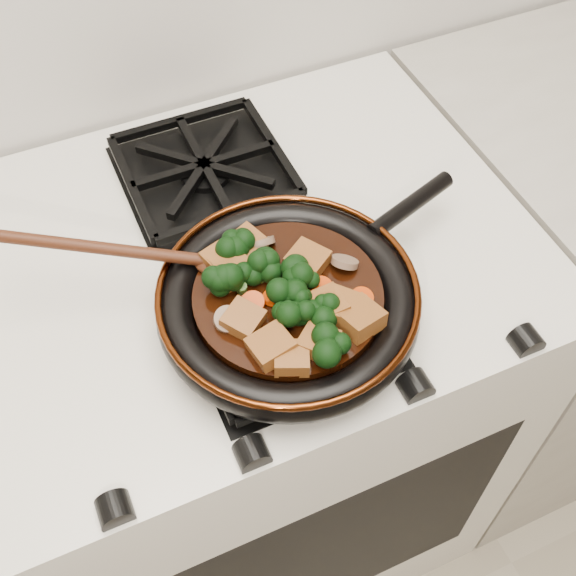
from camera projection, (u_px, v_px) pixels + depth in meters
name	position (u px, v px, depth m)	size (l,w,h in m)	color
stove	(255.00, 406.00, 1.31)	(0.76, 0.60, 0.90)	silver
burner_grate_front	(285.00, 319.00, 0.86)	(0.23, 0.23, 0.03)	black
burner_grate_back	(205.00, 170.00, 1.02)	(0.23, 0.23, 0.03)	black
skillet	(290.00, 300.00, 0.84)	(0.42, 0.31, 0.05)	black
braising_sauce	(288.00, 299.00, 0.84)	(0.22, 0.22, 0.02)	black
tofu_cube_0	(307.00, 261.00, 0.85)	(0.04, 0.04, 0.02)	brown
tofu_cube_1	(247.00, 243.00, 0.86)	(0.04, 0.04, 0.02)	brown
tofu_cube_2	(224.00, 261.00, 0.85)	(0.04, 0.04, 0.02)	brown
tofu_cube_3	(359.00, 318.00, 0.80)	(0.04, 0.04, 0.02)	brown
tofu_cube_4	(292.00, 358.00, 0.77)	(0.04, 0.04, 0.02)	brown
tofu_cube_5	(343.00, 309.00, 0.81)	(0.04, 0.04, 0.02)	brown
tofu_cube_6	(272.00, 347.00, 0.77)	(0.04, 0.04, 0.02)	brown
tofu_cube_7	(326.00, 307.00, 0.81)	(0.04, 0.04, 0.02)	brown
tofu_cube_8	(232.00, 269.00, 0.84)	(0.04, 0.04, 0.02)	brown
tofu_cube_9	(243.00, 320.00, 0.80)	(0.04, 0.04, 0.02)	brown
tofu_cube_10	(319.00, 343.00, 0.78)	(0.04, 0.04, 0.02)	brown
broccoli_floret_0	(221.00, 280.00, 0.82)	(0.06, 0.06, 0.06)	black
broccoli_floret_1	(300.00, 278.00, 0.83)	(0.06, 0.06, 0.06)	black
broccoli_floret_2	(242.00, 286.00, 0.82)	(0.06, 0.06, 0.05)	black
broccoli_floret_3	(292.00, 301.00, 0.81)	(0.06, 0.06, 0.06)	black
broccoli_floret_4	(293.00, 313.00, 0.80)	(0.06, 0.06, 0.05)	black
broccoli_floret_5	(260.00, 260.00, 0.84)	(0.06, 0.06, 0.05)	black
broccoli_floret_6	(260.00, 275.00, 0.83)	(0.06, 0.06, 0.05)	black
broccoli_floret_7	(236.00, 249.00, 0.86)	(0.06, 0.06, 0.05)	black
broccoli_floret_8	(322.00, 314.00, 0.80)	(0.06, 0.06, 0.05)	black
broccoli_floret_9	(329.00, 348.00, 0.77)	(0.06, 0.06, 0.05)	black
carrot_coin_0	(362.00, 298.00, 0.82)	(0.03, 0.03, 0.01)	#CB3705
carrot_coin_1	(253.00, 303.00, 0.81)	(0.03, 0.03, 0.01)	#CB3705
carrot_coin_2	(274.00, 297.00, 0.82)	(0.03, 0.03, 0.01)	#CB3705
carrot_coin_3	(249.00, 243.00, 0.87)	(0.03, 0.03, 0.01)	#CB3705
carrot_coin_4	(321.00, 287.00, 0.83)	(0.03, 0.03, 0.01)	#CB3705
mushroom_slice_0	(345.00, 262.00, 0.85)	(0.03, 0.03, 0.01)	#806149
mushroom_slice_1	(261.00, 243.00, 0.87)	(0.04, 0.04, 0.01)	#806149
mushroom_slice_2	(227.00, 319.00, 0.80)	(0.03, 0.03, 0.01)	#806149
wooden_spoon	(153.00, 254.00, 0.84)	(0.16, 0.09, 0.26)	#421D0E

